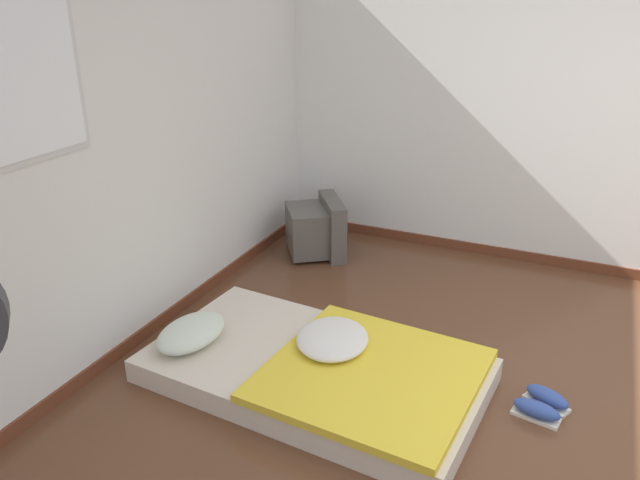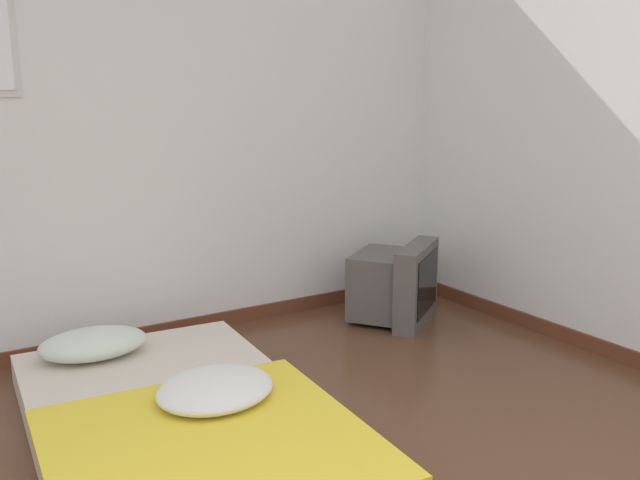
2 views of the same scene
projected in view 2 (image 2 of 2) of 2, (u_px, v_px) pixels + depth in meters
wall_back at (57, 118)px, 3.69m from camera, size 7.28×0.08×2.60m
mattress_bed at (180, 422)px, 2.92m from camera, size 1.28×2.07×0.29m
crt_tv at (395, 284)px, 4.45m from camera, size 0.68×0.67×0.50m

